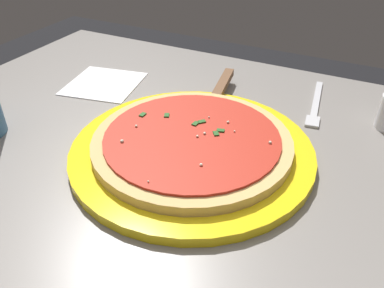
% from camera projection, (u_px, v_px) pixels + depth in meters
% --- Properties ---
extents(restaurant_table, '(1.04, 0.84, 0.77)m').
position_uv_depth(restaurant_table, '(169.00, 218.00, 0.70)').
color(restaurant_table, black).
rests_on(restaurant_table, ground_plane).
extents(serving_plate, '(0.38, 0.38, 0.02)m').
position_uv_depth(serving_plate, '(192.00, 150.00, 0.62)').
color(serving_plate, yellow).
rests_on(serving_plate, restaurant_table).
extents(pizza, '(0.31, 0.31, 0.02)m').
position_uv_depth(pizza, '(192.00, 141.00, 0.61)').
color(pizza, '#DBB26B').
rests_on(pizza, serving_plate).
extents(pizza_server, '(0.08, 0.22, 0.01)m').
position_uv_depth(pizza_server, '(218.00, 94.00, 0.75)').
color(pizza_server, silver).
rests_on(pizza_server, serving_plate).
extents(napkin_folded_right, '(0.17, 0.17, 0.00)m').
position_uv_depth(napkin_folded_right, '(104.00, 84.00, 0.83)').
color(napkin_folded_right, white).
rests_on(napkin_folded_right, restaurant_table).
extents(fork, '(0.04, 0.19, 0.00)m').
position_uv_depth(fork, '(315.00, 106.00, 0.75)').
color(fork, silver).
rests_on(fork, restaurant_table).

